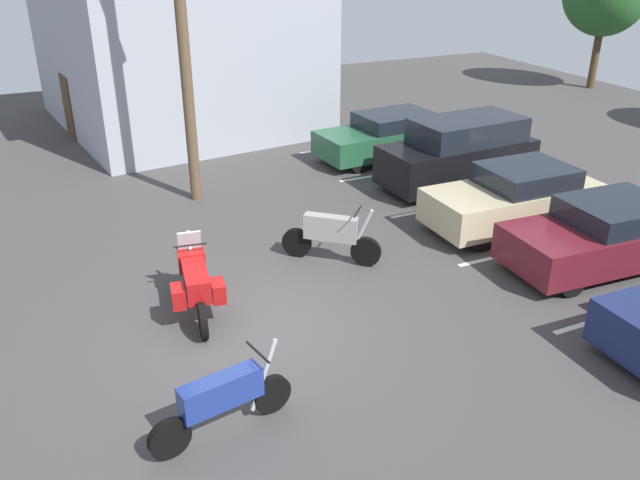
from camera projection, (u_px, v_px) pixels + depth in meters
ground at (251, 332)px, 11.87m from camera, size 44.00×44.00×0.10m
motorcycle_touring at (195, 281)px, 12.13m from camera, size 2.30×1.00×1.36m
motorcycle_second at (332, 235)px, 14.03m from camera, size 1.54×1.72×1.30m
motorcycle_third at (223, 399)px, 9.19m from camera, size 0.68×2.20×1.24m
parking_stripes at (506, 222)px, 16.16m from camera, size 14.38×4.85×0.01m
car_green at (391, 135)px, 20.46m from camera, size 2.10×4.75×1.39m
car_black at (460, 153)px, 18.07m from camera, size 1.98×4.39×1.89m
car_champagne at (515, 198)px, 15.64m from camera, size 1.85×4.25×1.48m
car_maroon at (605, 235)px, 13.81m from camera, size 2.03×4.31×1.43m
building_side at (174, 29)px, 23.16m from camera, size 10.77×9.51×6.58m
utility_pole at (183, 39)px, 15.80m from camera, size 1.52×1.16×7.97m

